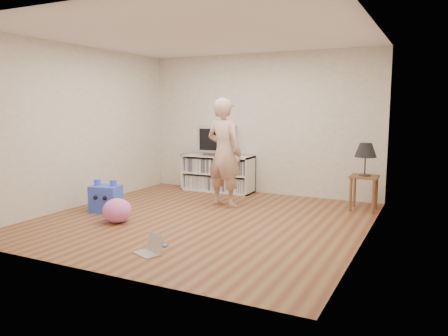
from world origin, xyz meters
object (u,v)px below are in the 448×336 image
side_table (364,184)px  plush_pink (117,211)px  plush_blue (106,198)px  dvd_deck (218,153)px  crt_tv (218,139)px  table_lamp (366,151)px  person (224,153)px  media_unit (218,173)px  laptop (151,248)px

side_table → plush_pink: bearing=-142.2°
side_table → plush_blue: (-3.60, -1.87, -0.20)m
dvd_deck → plush_blue: size_ratio=0.90×
dvd_deck → crt_tv: 0.29m
table_lamp → crt_tv: bearing=172.5°
crt_tv → side_table: size_ratio=1.09×
person → dvd_deck: bearing=-48.0°
media_unit → person: size_ratio=0.79×
dvd_deck → person: (0.67, -1.09, 0.15)m
table_lamp → plush_blue: (-3.60, -1.87, -0.73)m
crt_tv → side_table: crt_tv is taller
dvd_deck → crt_tv: bearing=-90.0°
plush_blue → person: bearing=25.4°
laptop → plush_pink: plush_pink is taller
media_unit → crt_tv: bearing=-90.0°
dvd_deck → table_lamp: (2.78, -0.37, 0.21)m
crt_tv → person: size_ratio=0.34×
table_lamp → plush_pink: 3.87m
person → laptop: person is taller
crt_tv → laptop: crt_tv is taller
media_unit → crt_tv: (0.00, -0.02, 0.67)m
table_lamp → laptop: bearing=-119.4°
dvd_deck → table_lamp: size_ratio=0.87×
crt_tv → media_unit: bearing=90.0°
crt_tv → table_lamp: crt_tv is taller
media_unit → laptop: (0.98, -3.57, -0.29)m
crt_tv → laptop: 3.81m
laptop → plush_blue: bearing=166.2°
person → plush_blue: 2.00m
table_lamp → plush_blue: bearing=-152.5°
dvd_deck → table_lamp: 2.81m
person → plush_pink: (-0.89, -1.61, -0.71)m
plush_blue → plush_pink: (0.60, -0.46, -0.04)m
person → media_unit: bearing=-48.3°
table_lamp → laptop: size_ratio=1.41×
dvd_deck → plush_pink: size_ratio=1.11×
side_table → plush_pink: (-3.00, -2.33, -0.24)m
person → plush_pink: person is taller
crt_tv → plush_blue: size_ratio=1.20×
media_unit → plush_blue: bearing=-109.9°
media_unit → crt_tv: crt_tv is taller
media_unit → crt_tv: 0.67m
person → plush_blue: size_ratio=3.54×
dvd_deck → laptop: size_ratio=1.23×
plush_blue → plush_pink: size_ratio=1.23×
side_table → person: person is taller
person → laptop: 2.62m
crt_tv → laptop: size_ratio=1.64×
dvd_deck → side_table: dvd_deck is taller
dvd_deck → table_lamp: table_lamp is taller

